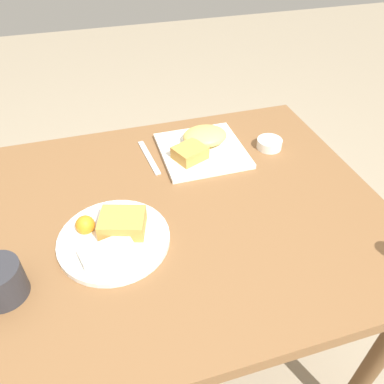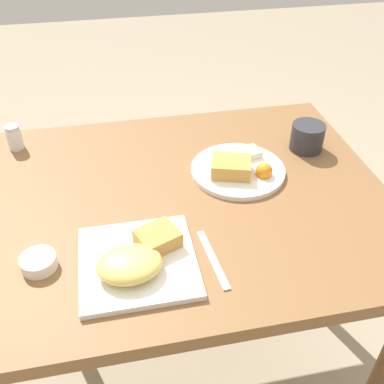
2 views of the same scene
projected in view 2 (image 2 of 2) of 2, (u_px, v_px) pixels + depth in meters
The scene contains 8 objects.
ground_plane at pixel (186, 361), 1.59m from camera, with size 8.00×8.00×0.00m, color gray.
dining_table at pixel (184, 221), 1.18m from camera, with size 1.03×0.82×0.75m.
plate_square_near at pixel (137, 260), 0.92m from camera, with size 0.24×0.24×0.06m.
plate_oval_far at pixel (238, 168), 1.19m from camera, with size 0.25×0.25×0.05m.
sauce_ramekin at pixel (39, 262), 0.93m from camera, with size 0.07×0.07×0.03m.
salt_shaker at pixel (15, 139), 1.28m from camera, with size 0.04×0.04×0.07m.
butter_knife at pixel (213, 259), 0.95m from camera, with size 0.03×0.18×0.00m.
coffee_mug at pixel (307, 137), 1.27m from camera, with size 0.09×0.09×0.08m.
Camera 2 is at (-0.15, -0.87, 1.45)m, focal length 42.00 mm.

